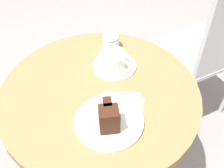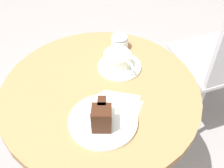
# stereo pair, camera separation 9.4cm
# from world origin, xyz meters

# --- Properties ---
(cafe_table) EXTENTS (0.70, 0.70, 0.69)m
(cafe_table) POSITION_xyz_m (0.00, 0.00, 0.57)
(cafe_table) COLOR olive
(cafe_table) RESTS_ON ground
(saucer) EXTENTS (0.16, 0.16, 0.01)m
(saucer) POSITION_xyz_m (-0.04, 0.13, 0.69)
(saucer) COLOR silver
(saucer) RESTS_ON cafe_table
(coffee_cup) EXTENTS (0.14, 0.10, 0.06)m
(coffee_cup) POSITION_xyz_m (-0.04, 0.13, 0.73)
(coffee_cup) COLOR silver
(coffee_cup) RESTS_ON saucer
(teaspoon) EXTENTS (0.02, 0.10, 0.00)m
(teaspoon) POSITION_xyz_m (-0.09, 0.15, 0.70)
(teaspoon) COLOR silver
(teaspoon) RESTS_ON saucer
(cake_plate) EXTENTS (0.22, 0.22, 0.01)m
(cake_plate) POSITION_xyz_m (0.11, -0.09, 0.69)
(cake_plate) COLOR silver
(cake_plate) RESTS_ON cafe_table
(cake_slice) EXTENTS (0.09, 0.09, 0.08)m
(cake_slice) POSITION_xyz_m (0.12, -0.10, 0.74)
(cake_slice) COLOR black
(cake_slice) RESTS_ON cake_plate
(fork) EXTENTS (0.07, 0.15, 0.00)m
(fork) POSITION_xyz_m (0.05, -0.07, 0.70)
(fork) COLOR silver
(fork) RESTS_ON cake_plate
(napkin) EXTENTS (0.19, 0.20, 0.00)m
(napkin) POSITION_xyz_m (0.11, -0.02, 0.69)
(napkin) COLOR silver
(napkin) RESTS_ON cafe_table
(cafe_chair) EXTENTS (0.51, 0.51, 0.88)m
(cafe_chair) POSITION_xyz_m (0.15, 0.71, 0.52)
(cafe_chair) COLOR #BCBCC1
(cafe_chair) RESTS_ON ground
(sugar_pot) EXTENTS (0.07, 0.07, 0.07)m
(sugar_pot) POSITION_xyz_m (-0.12, 0.22, 0.72)
(sugar_pot) COLOR white
(sugar_pot) RESTS_ON cafe_table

